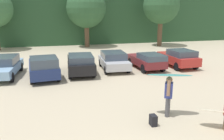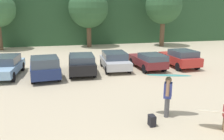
{
  "view_description": "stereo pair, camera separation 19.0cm",
  "coord_description": "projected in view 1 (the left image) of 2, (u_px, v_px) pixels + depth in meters",
  "views": [
    {
      "loc": [
        -1.96,
        -4.22,
        4.47
      ],
      "look_at": [
        1.17,
        7.79,
        1.37
      ],
      "focal_mm": 37.02,
      "sensor_mm": 36.0,
      "label": 1
    },
    {
      "loc": [
        -1.78,
        -4.27,
        4.47
      ],
      "look_at": [
        1.17,
        7.79,
        1.37
      ],
      "focal_mm": 37.02,
      "sensor_mm": 36.0,
      "label": 2
    }
  ],
  "objects": [
    {
      "name": "hillside_ridge",
      "position": [
        63.0,
        20.0,
        36.83
      ],
      "size": [
        108.0,
        12.0,
        6.7
      ],
      "primitive_type": "cube",
      "color": "#284C2D",
      "rests_on": "ground_plane"
    },
    {
      "name": "tree_center_left",
      "position": [
        86.0,
        8.0,
        29.6
      ],
      "size": [
        5.08,
        5.08,
        7.55
      ],
      "color": "brown",
      "rests_on": "ground_plane"
    },
    {
      "name": "tree_far_right",
      "position": [
        161.0,
        6.0,
        30.43
      ],
      "size": [
        4.78,
        4.78,
        7.73
      ],
      "color": "brown",
      "rests_on": "ground_plane"
    },
    {
      "name": "parked_car_sky_blue",
      "position": [
        4.0,
        66.0,
        16.41
      ],
      "size": [
        2.14,
        4.83,
        1.44
      ],
      "rotation": [
        0.0,
        0.0,
        1.5
      ],
      "color": "#84ADD1",
      "rests_on": "ground_plane"
    },
    {
      "name": "parked_car_navy",
      "position": [
        44.0,
        67.0,
        15.99
      ],
      "size": [
        2.24,
        4.54,
        1.61
      ],
      "rotation": [
        0.0,
        0.0,
        1.66
      ],
      "color": "navy",
      "rests_on": "ground_plane"
    },
    {
      "name": "parked_car_black",
      "position": [
        81.0,
        63.0,
        17.31
      ],
      "size": [
        2.14,
        4.72,
        1.49
      ],
      "rotation": [
        0.0,
        0.0,
        1.51
      ],
      "color": "black",
      "rests_on": "ground_plane"
    },
    {
      "name": "parked_car_silver",
      "position": [
        114.0,
        60.0,
        18.47
      ],
      "size": [
        2.12,
        4.14,
        1.41
      ],
      "rotation": [
        0.0,
        0.0,
        1.52
      ],
      "color": "silver",
      "rests_on": "ground_plane"
    },
    {
      "name": "parked_car_maroon",
      "position": [
        147.0,
        60.0,
        18.55
      ],
      "size": [
        1.98,
        4.12,
        1.36
      ],
      "rotation": [
        0.0,
        0.0,
        1.62
      ],
      "color": "maroon",
      "rests_on": "ground_plane"
    },
    {
      "name": "parked_car_red",
      "position": [
        179.0,
        58.0,
        19.33
      ],
      "size": [
        1.99,
        4.04,
        1.5
      ],
      "rotation": [
        0.0,
        0.0,
        1.6
      ],
      "color": "#B72D28",
      "rests_on": "ground_plane"
    },
    {
      "name": "person_adult",
      "position": [
        168.0,
        94.0,
        10.1
      ],
      "size": [
        0.52,
        0.71,
        1.79
      ],
      "rotation": [
        0.0,
        0.0,
        2.6
      ],
      "color": "#4C4C51",
      "rests_on": "ground_plane"
    },
    {
      "name": "surfboard_teal",
      "position": [
        170.0,
        75.0,
        9.91
      ],
      "size": [
        2.0,
        1.15,
        0.15
      ],
      "rotation": [
        0.0,
        0.0,
        2.81
      ],
      "color": "teal"
    },
    {
      "name": "surfboard_cream",
      "position": [
        223.0,
        111.0,
        8.99
      ],
      "size": [
        1.97,
        1.42,
        0.22
      ],
      "rotation": [
        0.0,
        0.0,
        2.64
      ],
      "color": "beige"
    },
    {
      "name": "backpack_dropped",
      "position": [
        153.0,
        120.0,
        9.35
      ],
      "size": [
        0.24,
        0.34,
        0.45
      ],
      "color": "black",
      "rests_on": "ground_plane"
    }
  ]
}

